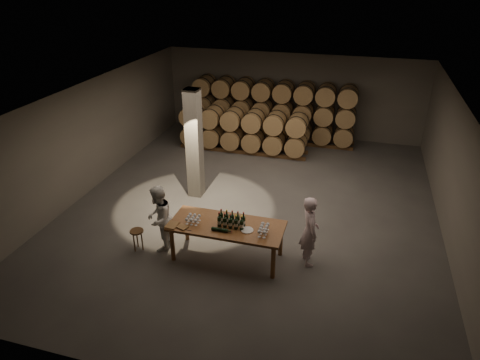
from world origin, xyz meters
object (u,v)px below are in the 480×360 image
(stool, at_px, (137,234))
(bottle_cluster, at_px, (231,221))
(person_woman, at_px, (159,218))
(person_man, at_px, (310,231))
(notebook_near, at_px, (182,227))
(plate, at_px, (247,230))
(tasting_table, at_px, (227,229))

(stool, bearing_deg, bottle_cluster, 6.62)
(person_woman, bearing_deg, person_man, 87.47)
(notebook_near, relative_size, person_man, 0.13)
(plate, height_order, person_woman, person_woman)
(stool, bearing_deg, tasting_table, 7.67)
(tasting_table, relative_size, stool, 4.83)
(person_man, bearing_deg, plate, 85.90)
(notebook_near, xyz_separation_m, stool, (-1.23, 0.09, -0.47))
(person_man, bearing_deg, stool, 76.88)
(notebook_near, bearing_deg, plate, 31.16)
(bottle_cluster, distance_m, person_man, 1.76)
(bottle_cluster, bearing_deg, plate, -10.11)
(plate, relative_size, stool, 0.53)
(notebook_near, bearing_deg, person_man, 34.35)
(bottle_cluster, relative_size, stool, 1.13)
(bottle_cluster, xyz_separation_m, stool, (-2.27, -0.26, -0.59))
(tasting_table, distance_m, notebook_near, 1.00)
(person_man, height_order, person_woman, person_man)
(stool, relative_size, person_man, 0.32)
(stool, xyz_separation_m, person_man, (3.98, 0.63, 0.41))
(bottle_cluster, bearing_deg, tasting_table, 167.64)
(tasting_table, bearing_deg, person_woman, -178.32)
(plate, bearing_deg, tasting_table, 169.36)
(tasting_table, xyz_separation_m, notebook_near, (-0.92, -0.38, 0.12))
(bottle_cluster, bearing_deg, stool, -173.38)
(tasting_table, relative_size, bottle_cluster, 4.26)
(plate, bearing_deg, person_man, 17.93)
(bottle_cluster, bearing_deg, notebook_near, -161.09)
(bottle_cluster, xyz_separation_m, notebook_near, (-1.04, -0.36, -0.11))
(bottle_cluster, bearing_deg, person_man, 11.92)
(notebook_near, relative_size, person_woman, 0.14)
(tasting_table, bearing_deg, bottle_cluster, -12.36)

